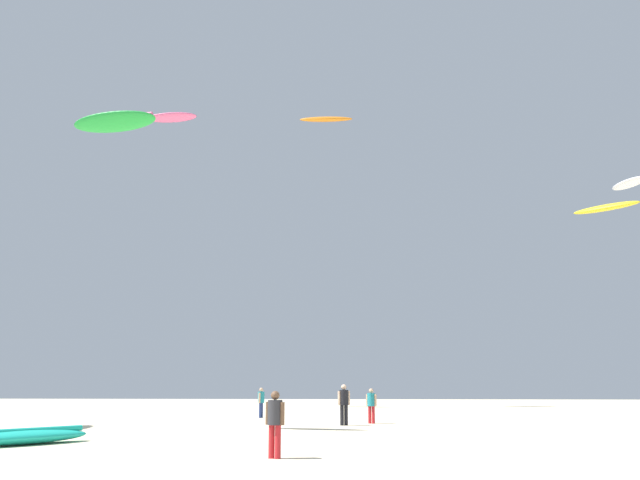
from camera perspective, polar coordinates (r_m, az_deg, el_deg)
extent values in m
cylinder|color=#B21E23|center=(18.76, -3.44, -16.02)|extent=(0.16, 0.16, 0.84)
cylinder|color=#B21E23|center=(18.86, -3.95, -15.99)|extent=(0.16, 0.16, 0.84)
cylinder|color=#2D2D33|center=(18.76, -3.67, -13.77)|extent=(0.38, 0.38, 0.63)
cylinder|color=brown|center=(18.65, -3.07, -13.87)|extent=(0.11, 0.11, 0.58)
cylinder|color=brown|center=(18.89, -4.26, -13.83)|extent=(0.11, 0.11, 0.58)
sphere|color=brown|center=(18.75, -3.65, -12.45)|extent=(0.23, 0.23, 0.23)
cylinder|color=navy|center=(38.25, -4.86, -13.60)|extent=(0.14, 0.14, 0.77)
cylinder|color=navy|center=(38.41, -4.75, -13.59)|extent=(0.14, 0.14, 0.77)
cylinder|color=teal|center=(38.31, -4.79, -12.59)|extent=(0.35, 0.35, 0.58)
cylinder|color=tan|center=(38.12, -4.92, -12.63)|extent=(0.10, 0.10, 0.53)
cylinder|color=tan|center=(38.50, -4.66, -12.62)|extent=(0.10, 0.10, 0.53)
sphere|color=tan|center=(38.30, -4.78, -12.00)|extent=(0.21, 0.21, 0.21)
cylinder|color=black|center=(31.96, 1.79, -14.01)|extent=(0.16, 0.16, 0.88)
cylinder|color=black|center=(32.04, 2.13, -14.00)|extent=(0.16, 0.16, 0.88)
cylinder|color=black|center=(31.97, 1.95, -12.64)|extent=(0.40, 0.40, 0.66)
cylinder|color=beige|center=(31.87, 1.56, -12.69)|extent=(0.12, 0.12, 0.60)
cylinder|color=beige|center=(32.08, 2.34, -12.68)|extent=(0.12, 0.12, 0.60)
sphere|color=beige|center=(31.96, 1.94, -11.83)|extent=(0.24, 0.24, 0.24)
cylinder|color=#B21E23|center=(33.47, 4.05, -13.95)|extent=(0.15, 0.15, 0.78)
cylinder|color=#B21E23|center=(33.40, 4.34, -13.95)|extent=(0.15, 0.15, 0.78)
cylinder|color=teal|center=(33.41, 4.18, -12.78)|extent=(0.36, 0.36, 0.58)
cylinder|color=tan|center=(33.49, 3.84, -12.82)|extent=(0.10, 0.10, 0.54)
cylinder|color=tan|center=(33.32, 4.52, -12.82)|extent=(0.10, 0.10, 0.54)
sphere|color=tan|center=(33.40, 4.17, -12.09)|extent=(0.21, 0.21, 0.21)
ellipsoid|color=#19B29E|center=(24.40, -22.85, -14.52)|extent=(3.52, 4.03, 0.43)
cylinder|color=#19B29E|center=(24.39, -22.82, -14.07)|extent=(2.54, 3.15, 0.18)
ellipsoid|color=white|center=(57.01, 23.78, 4.22)|extent=(2.14, 3.79, 0.64)
ellipsoid|color=green|center=(31.96, -16.34, 9.17)|extent=(4.12, 2.03, 0.88)
cylinder|color=#E5598C|center=(32.02, -16.32, 9.47)|extent=(3.59, 1.00, 0.17)
ellipsoid|color=#E5598C|center=(56.70, -11.94, 9.70)|extent=(4.17, 1.66, 0.72)
ellipsoid|color=yellow|center=(50.21, 22.16, 2.44)|extent=(4.19, 4.00, 0.77)
ellipsoid|color=orange|center=(56.10, 0.49, 9.76)|extent=(4.17, 1.27, 0.77)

